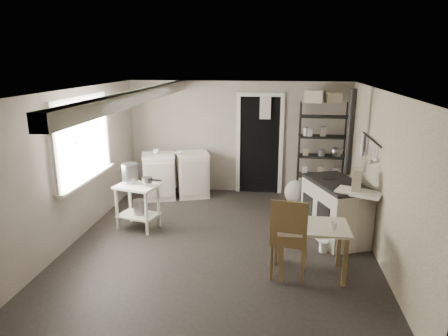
# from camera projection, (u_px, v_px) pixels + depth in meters

# --- Properties ---
(floor) EXTENTS (5.00, 5.00, 0.00)m
(floor) POSITION_uv_depth(u_px,v_px,m) (221.00, 242.00, 6.14)
(floor) COLOR black
(floor) RESTS_ON ground
(ceiling) EXTENTS (5.00, 5.00, 0.00)m
(ceiling) POSITION_uv_depth(u_px,v_px,m) (221.00, 90.00, 5.53)
(ceiling) COLOR white
(ceiling) RESTS_ON wall_back
(wall_back) EXTENTS (4.50, 0.02, 2.30)m
(wall_back) POSITION_uv_depth(u_px,v_px,m) (238.00, 138.00, 8.23)
(wall_back) COLOR #9F9487
(wall_back) RESTS_ON ground
(wall_front) EXTENTS (4.50, 0.02, 2.30)m
(wall_front) POSITION_uv_depth(u_px,v_px,m) (182.00, 247.00, 3.44)
(wall_front) COLOR #9F9487
(wall_front) RESTS_ON ground
(wall_left) EXTENTS (0.02, 5.00, 2.30)m
(wall_left) POSITION_uv_depth(u_px,v_px,m) (76.00, 165.00, 6.12)
(wall_left) COLOR #9F9487
(wall_left) RESTS_ON ground
(wall_right) EXTENTS (0.02, 5.00, 2.30)m
(wall_right) POSITION_uv_depth(u_px,v_px,m) (381.00, 176.00, 5.55)
(wall_right) COLOR #9F9487
(wall_right) RESTS_ON ground
(window) EXTENTS (0.12, 1.76, 1.28)m
(window) POSITION_uv_depth(u_px,v_px,m) (82.00, 140.00, 6.21)
(window) COLOR white
(window) RESTS_ON wall_left
(doorway) EXTENTS (0.96, 0.10, 2.08)m
(doorway) POSITION_uv_depth(u_px,v_px,m) (259.00, 146.00, 8.18)
(doorway) COLOR white
(doorway) RESTS_ON ground
(ceiling_beam) EXTENTS (0.18, 5.00, 0.18)m
(ceiling_beam) POSITION_uv_depth(u_px,v_px,m) (138.00, 97.00, 5.71)
(ceiling_beam) COLOR white
(ceiling_beam) RESTS_ON ceiling
(wallpaper_panel) EXTENTS (0.01, 5.00, 2.30)m
(wallpaper_panel) POSITION_uv_depth(u_px,v_px,m) (380.00, 176.00, 5.56)
(wallpaper_panel) COLOR #BAB197
(wallpaper_panel) RESTS_ON wall_right
(utensil_rail) EXTENTS (0.06, 1.20, 0.44)m
(utensil_rail) POSITION_uv_depth(u_px,v_px,m) (370.00, 139.00, 6.03)
(utensil_rail) COLOR #A6A6A8
(utensil_rail) RESTS_ON wall_right
(prep_table) EXTENTS (0.75, 0.62, 0.75)m
(prep_table) POSITION_uv_depth(u_px,v_px,m) (138.00, 205.00, 6.54)
(prep_table) COLOR white
(prep_table) RESTS_ON ground
(stockpot) EXTENTS (0.29, 0.29, 0.28)m
(stockpot) POSITION_uv_depth(u_px,v_px,m) (130.00, 172.00, 6.50)
(stockpot) COLOR #A6A6A8
(stockpot) RESTS_ON prep_table
(saucepan) EXTENTS (0.17, 0.17, 0.09)m
(saucepan) POSITION_uv_depth(u_px,v_px,m) (147.00, 180.00, 6.39)
(saucepan) COLOR #A6A6A8
(saucepan) RESTS_ON prep_table
(bucket) EXTENTS (0.25, 0.25, 0.22)m
(bucket) POSITION_uv_depth(u_px,v_px,m) (139.00, 206.00, 6.54)
(bucket) COLOR #A6A6A8
(bucket) RESTS_ON prep_table
(base_cabinets) EXTENTS (1.49, 0.98, 0.90)m
(base_cabinets) POSITION_uv_depth(u_px,v_px,m) (176.00, 175.00, 8.05)
(base_cabinets) COLOR beige
(base_cabinets) RESTS_ON ground
(mixing_bowl) EXTENTS (0.34, 0.34, 0.06)m
(mixing_bowl) POSITION_uv_depth(u_px,v_px,m) (178.00, 152.00, 7.88)
(mixing_bowl) COLOR white
(mixing_bowl) RESTS_ON base_cabinets
(counter_cup) EXTENTS (0.15, 0.15, 0.10)m
(counter_cup) POSITION_uv_depth(u_px,v_px,m) (156.00, 151.00, 7.88)
(counter_cup) COLOR white
(counter_cup) RESTS_ON base_cabinets
(shelf_rack) EXTENTS (0.92, 0.37, 1.93)m
(shelf_rack) POSITION_uv_depth(u_px,v_px,m) (322.00, 154.00, 7.73)
(shelf_rack) COLOR black
(shelf_rack) RESTS_ON ground
(shelf_jar) EXTENTS (0.10, 0.11, 0.21)m
(shelf_jar) POSITION_uv_depth(u_px,v_px,m) (310.00, 132.00, 7.61)
(shelf_jar) COLOR white
(shelf_jar) RESTS_ON shelf_rack
(storage_box_a) EXTENTS (0.41, 0.38, 0.23)m
(storage_box_a) POSITION_uv_depth(u_px,v_px,m) (315.00, 98.00, 7.46)
(storage_box_a) COLOR beige
(storage_box_a) RESTS_ON shelf_rack
(storage_box_b) EXTENTS (0.34, 0.33, 0.18)m
(storage_box_b) POSITION_uv_depth(u_px,v_px,m) (332.00, 99.00, 7.46)
(storage_box_b) COLOR beige
(storage_box_b) RESTS_ON shelf_rack
(stove) EXTENTS (1.02, 1.31, 0.91)m
(stove) POSITION_uv_depth(u_px,v_px,m) (335.00, 211.00, 6.20)
(stove) COLOR beige
(stove) RESTS_ON ground
(stovepipe) EXTENTS (0.14, 0.14, 1.39)m
(stovepipe) POSITION_uv_depth(u_px,v_px,m) (350.00, 133.00, 6.35)
(stovepipe) COLOR black
(stovepipe) RESTS_ON stove
(side_ledge) EXTENTS (0.69, 0.55, 0.94)m
(side_ledge) POSITION_uv_depth(u_px,v_px,m) (355.00, 225.00, 5.71)
(side_ledge) COLOR white
(side_ledge) RESTS_ON ground
(oats_box) EXTENTS (0.16, 0.23, 0.31)m
(oats_box) POSITION_uv_depth(u_px,v_px,m) (356.00, 185.00, 5.61)
(oats_box) COLOR beige
(oats_box) RESTS_ON side_ledge
(work_table) EXTENTS (0.90, 0.63, 0.68)m
(work_table) POSITION_uv_depth(u_px,v_px,m) (312.00, 247.00, 5.15)
(work_table) COLOR beige
(work_table) RESTS_ON ground
(table_cup) EXTENTS (0.12, 0.12, 0.10)m
(table_cup) POSITION_uv_depth(u_px,v_px,m) (333.00, 220.00, 4.89)
(table_cup) COLOR white
(table_cup) RESTS_ON work_table
(chair) EXTENTS (0.52, 0.53, 1.09)m
(chair) POSITION_uv_depth(u_px,v_px,m) (290.00, 240.00, 5.09)
(chair) COLOR brown
(chair) RESTS_ON ground
(flour_sack) EXTENTS (0.42, 0.37, 0.48)m
(flour_sack) POSITION_uv_depth(u_px,v_px,m) (295.00, 192.00, 7.67)
(flour_sack) COLOR beige
(flour_sack) RESTS_ON ground
(floor_crock) EXTENTS (0.17, 0.17, 0.16)m
(floor_crock) POSITION_uv_depth(u_px,v_px,m) (323.00, 247.00, 5.81)
(floor_crock) COLOR white
(floor_crock) RESTS_ON ground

